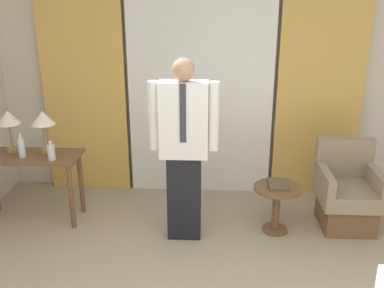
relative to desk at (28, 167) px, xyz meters
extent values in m
cube|color=beige|center=(1.75, 0.95, 0.76)|extent=(10.00, 0.06, 2.70)
cube|color=white|center=(1.75, 0.82, 0.70)|extent=(1.65, 0.06, 2.58)
cube|color=gold|center=(0.40, 0.82, 0.70)|extent=(0.96, 0.06, 2.58)
cube|color=gold|center=(3.09, 0.82, 0.70)|extent=(0.96, 0.06, 2.58)
cube|color=brown|center=(0.00, 0.00, 0.12)|extent=(1.08, 0.46, 0.03)
cylinder|color=brown|center=(0.48, -0.17, -0.25)|extent=(0.05, 0.05, 0.70)
cylinder|color=brown|center=(0.48, 0.17, -0.25)|extent=(0.05, 0.05, 0.70)
cylinder|color=#9E7F47|center=(-0.18, 0.09, 0.15)|extent=(0.11, 0.11, 0.04)
cylinder|color=#9E7F47|center=(-0.18, 0.09, 0.30)|extent=(0.02, 0.02, 0.26)
cone|color=silver|center=(-0.18, 0.09, 0.50)|extent=(0.24, 0.24, 0.14)
cylinder|color=#9E7F47|center=(0.18, 0.09, 0.15)|extent=(0.11, 0.11, 0.04)
cylinder|color=#9E7F47|center=(0.18, 0.09, 0.30)|extent=(0.02, 0.02, 0.26)
cone|color=silver|center=(0.18, 0.09, 0.50)|extent=(0.24, 0.24, 0.14)
cylinder|color=silver|center=(-0.01, -0.06, 0.23)|extent=(0.07, 0.07, 0.20)
cylinder|color=silver|center=(-0.01, -0.06, 0.35)|extent=(0.03, 0.03, 0.06)
cylinder|color=silver|center=(0.31, -0.12, 0.21)|extent=(0.08, 0.08, 0.15)
cylinder|color=silver|center=(0.31, -0.12, 0.31)|extent=(0.03, 0.03, 0.04)
cube|color=black|center=(1.63, -0.27, -0.17)|extent=(0.32, 0.17, 0.85)
cube|color=white|center=(1.63, -0.27, 0.60)|extent=(0.44, 0.20, 0.70)
cube|color=#333338|center=(1.63, -0.38, 0.69)|extent=(0.06, 0.01, 0.53)
cylinder|color=white|center=(1.36, -0.27, 0.64)|extent=(0.10, 0.10, 0.63)
cylinder|color=white|center=(1.90, -0.27, 0.64)|extent=(0.10, 0.10, 0.63)
sphere|color=tan|center=(1.63, -0.27, 1.06)|extent=(0.20, 0.20, 0.20)
cube|color=brown|center=(3.27, 0.00, -0.45)|extent=(0.50, 0.51, 0.29)
cube|color=gray|center=(3.27, 0.00, -0.22)|extent=(0.58, 0.60, 0.16)
cube|color=gray|center=(3.27, 0.26, 0.07)|extent=(0.58, 0.10, 0.42)
cube|color=gray|center=(3.02, 0.00, -0.05)|extent=(0.08, 0.60, 0.18)
cube|color=gray|center=(3.52, 0.00, -0.05)|extent=(0.08, 0.60, 0.18)
cylinder|color=brown|center=(2.54, -0.13, -0.58)|extent=(0.26, 0.26, 0.02)
cylinder|color=brown|center=(2.54, -0.13, -0.36)|extent=(0.07, 0.07, 0.46)
cylinder|color=brown|center=(2.54, -0.13, -0.12)|extent=(0.47, 0.47, 0.03)
cube|color=brown|center=(2.55, -0.10, -0.09)|extent=(0.20, 0.25, 0.03)
camera|label=1|loc=(1.89, -3.98, 1.68)|focal=40.00mm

